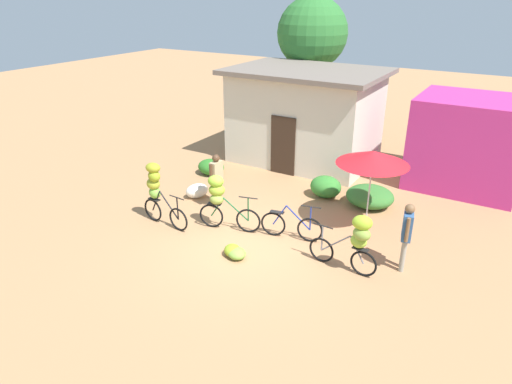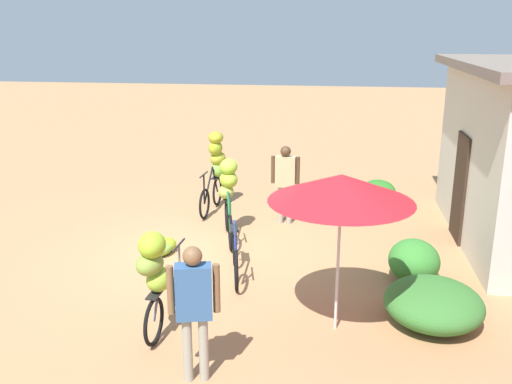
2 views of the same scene
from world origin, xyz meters
TOP-DOWN VIEW (x-y plane):
  - ground_plane at (0.00, 0.00)m, footprint 60.00×60.00m
  - building_low at (-1.50, 6.29)m, footprint 5.30×3.82m
  - shop_pink at (3.91, 6.75)m, footprint 3.20×2.80m
  - tree_behind_building at (-2.72, 9.26)m, footprint 2.83×2.83m
  - hedge_bush_front_left at (-3.56, 3.30)m, footprint 0.94×0.78m
  - hedge_bush_front_right at (0.53, 3.59)m, footprint 0.96×0.80m
  - hedge_bush_mid at (1.89, 3.68)m, footprint 1.39×1.32m
  - market_umbrella at (2.22, 2.38)m, footprint 1.85×1.85m
  - bicycle_leftmost at (-2.68, -0.29)m, footprint 1.60×0.42m
  - bicycle_near_pile at (-1.04, 0.30)m, footprint 1.65×0.53m
  - bicycle_center_loaded at (0.80, 0.76)m, footprint 1.59×0.39m
  - bicycle_by_shop at (2.68, 0.11)m, footprint 1.65×0.49m
  - banana_pile_on_ground at (0.05, -0.70)m, footprint 0.77×0.65m
  - produce_sack at (-2.80, 1.53)m, footprint 0.73×0.83m
  - person_vendor at (-1.88, 1.31)m, footprint 0.21×0.58m
  - person_bystander at (3.58, 0.81)m, footprint 0.29×0.57m

SIDE VIEW (x-z plane):
  - ground_plane at x=0.00m, z-range 0.00..0.00m
  - banana_pile_on_ground at x=0.05m, z-range 0.00..0.26m
  - produce_sack at x=-2.80m, z-range 0.00..0.44m
  - hedge_bush_front_left at x=-3.56m, z-range 0.00..0.52m
  - hedge_bush_mid at x=1.89m, z-range 0.00..0.59m
  - hedge_bush_front_right at x=0.53m, z-range 0.00..0.67m
  - bicycle_center_loaded at x=0.80m, z-range -0.13..0.85m
  - bicycle_by_shop at x=2.68m, z-range 0.16..1.62m
  - bicycle_near_pile at x=-1.04m, z-range 0.15..1.64m
  - person_vendor at x=-1.88m, z-range 0.18..1.79m
  - person_bystander at x=3.58m, z-range 0.18..1.81m
  - bicycle_leftmost at x=-2.68m, z-range 0.15..1.86m
  - shop_pink at x=3.91m, z-range 0.00..2.84m
  - building_low at x=-1.50m, z-range 0.02..3.33m
  - market_umbrella at x=2.22m, z-range 0.89..3.03m
  - tree_behind_building at x=-2.72m, z-range 1.36..7.00m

